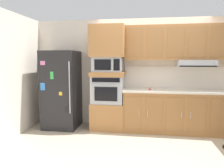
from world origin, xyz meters
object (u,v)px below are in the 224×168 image
object	(u,v)px
screwdriver	(150,89)
refrigerator	(62,90)
built_in_oven	(108,89)
microwave	(108,64)

from	to	relation	value
screwdriver	refrigerator	bearing A→B (deg)	179.45
built_in_oven	screwdriver	xyz separation A→B (m)	(0.93, -0.09, 0.03)
built_in_oven	microwave	distance (m)	0.56
refrigerator	microwave	bearing A→B (deg)	3.59
refrigerator	screwdriver	bearing A→B (deg)	-0.55
built_in_oven	refrigerator	bearing A→B (deg)	-176.41
microwave	screwdriver	world-z (taller)	microwave
refrigerator	built_in_oven	world-z (taller)	refrigerator
built_in_oven	microwave	size ratio (longest dim) A/B	1.09
built_in_oven	microwave	world-z (taller)	microwave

